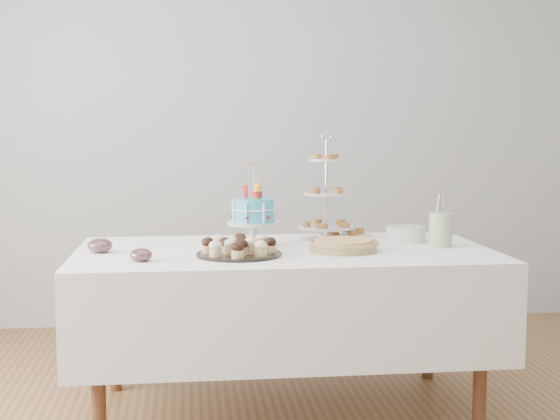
{
  "coord_description": "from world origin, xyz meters",
  "views": [
    {
      "loc": [
        -0.44,
        -3.26,
        1.33
      ],
      "look_at": [
        -0.02,
        0.3,
        0.95
      ],
      "focal_mm": 50.0,
      "sensor_mm": 36.0,
      "label": 1
    }
  ],
  "objects": [
    {
      "name": "jam_bowl_b",
      "position": [
        -0.84,
        0.29,
        0.8
      ],
      "size": [
        0.11,
        0.11,
        0.07
      ],
      "color": "silver",
      "rests_on": "table"
    },
    {
      "name": "utensil_pitcher",
      "position": [
        0.75,
        0.29,
        0.86
      ],
      "size": [
        0.12,
        0.11,
        0.24
      ],
      "rotation": [
        0.0,
        0.0,
        -0.21
      ],
      "color": "beige",
      "rests_on": "table"
    },
    {
      "name": "pie",
      "position": [
        0.26,
        0.21,
        0.8
      ],
      "size": [
        0.33,
        0.33,
        0.05
      ],
      "color": "tan",
      "rests_on": "table"
    },
    {
      "name": "cupcake_tray",
      "position": [
        -0.22,
        0.14,
        0.81
      ],
      "size": [
        0.38,
        0.38,
        0.09
      ],
      "color": "black",
      "rests_on": "table"
    },
    {
      "name": "table",
      "position": [
        0.0,
        0.3,
        0.54
      ],
      "size": [
        1.92,
        1.02,
        0.77
      ],
      "color": "white",
      "rests_on": "floor"
    },
    {
      "name": "tiered_stand",
      "position": [
        0.25,
        0.61,
        1.0
      ],
      "size": [
        0.28,
        0.28,
        0.55
      ],
      "color": "silver",
      "rests_on": "table"
    },
    {
      "name": "walls",
      "position": [
        0.0,
        0.0,
        1.35
      ],
      "size": [
        5.04,
        4.04,
        2.7
      ],
      "color": "#A4A7AA",
      "rests_on": "floor"
    },
    {
      "name": "plate_stack",
      "position": [
        0.63,
        0.47,
        0.81
      ],
      "size": [
        0.19,
        0.19,
        0.07
      ],
      "color": "silver",
      "rests_on": "table"
    },
    {
      "name": "pastry_plate",
      "position": [
        0.37,
        0.7,
        0.79
      ],
      "size": [
        0.27,
        0.27,
        0.04
      ],
      "color": "silver",
      "rests_on": "table"
    },
    {
      "name": "jam_bowl_a",
      "position": [
        -0.64,
        0.04,
        0.8
      ],
      "size": [
        0.1,
        0.1,
        0.06
      ],
      "color": "silver",
      "rests_on": "table"
    },
    {
      "name": "birthday_cake",
      "position": [
        -0.13,
        0.4,
        0.88
      ],
      "size": [
        0.25,
        0.25,
        0.39
      ],
      "rotation": [
        0.0,
        0.0,
        -0.43
      ],
      "color": "silver",
      "rests_on": "table"
    }
  ]
}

